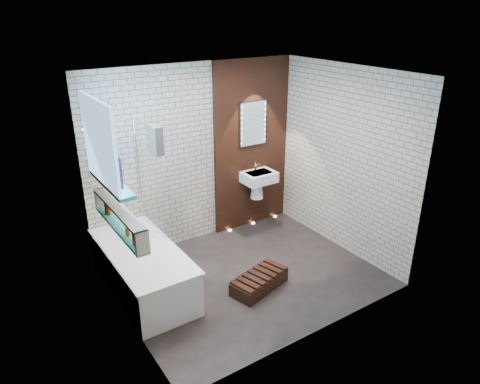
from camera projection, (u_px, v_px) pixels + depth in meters
ground at (246, 276)px, 5.83m from camera, size 3.20×3.20×0.00m
room_shell at (247, 185)px, 5.32m from camera, size 3.24×3.20×2.60m
walnut_panel at (251, 146)px, 6.78m from camera, size 1.30×0.06×2.60m
clerestory_window at (102, 151)px, 4.56m from camera, size 0.18×1.00×0.94m
display_niche at (120, 219)px, 4.70m from camera, size 0.14×1.30×0.26m
bathtub at (143, 270)px, 5.44m from camera, size 0.79×1.74×0.70m
bath_screen at (150, 178)px, 5.57m from camera, size 0.01×0.78×1.40m
towel at (155, 139)px, 5.14m from camera, size 0.10×0.26×0.34m
shower_head at (108, 126)px, 5.12m from camera, size 0.18×0.18×0.02m
washbasin at (258, 181)px, 6.83m from camera, size 0.50×0.36×0.58m
led_mirror at (253, 124)px, 6.61m from camera, size 0.50×0.02×0.70m
walnut_step at (259, 282)px, 5.56m from camera, size 0.83×0.53×0.17m
niche_bottles at (117, 218)px, 4.78m from camera, size 0.07×0.92×0.16m
sill_vases at (118, 173)px, 4.49m from camera, size 0.08×0.08×0.34m
floor_uplights at (253, 223)px, 7.23m from camera, size 0.96×0.06×0.01m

